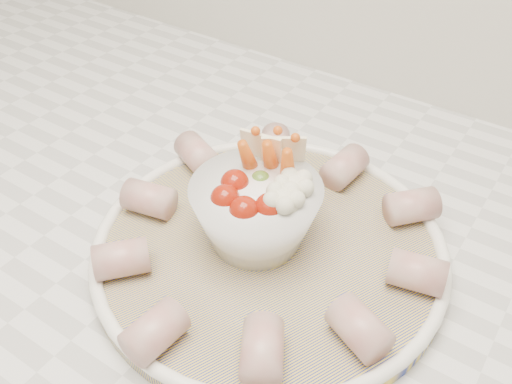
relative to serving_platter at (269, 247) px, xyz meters
The scene contains 3 objects.
serving_platter is the anchor object (origin of this frame).
veggie_bowl 0.04m from the serving_platter, behind, with size 0.12×0.12×0.10m.
cured_meat_rolls 0.02m from the serving_platter, 144.42° to the left, with size 0.31×0.31×0.03m.
Camera 1 is at (0.33, 1.10, 1.31)m, focal length 40.00 mm.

